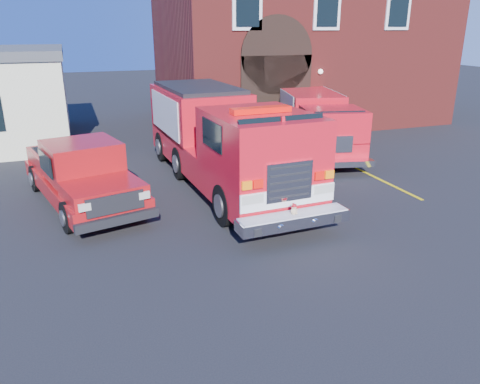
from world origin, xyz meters
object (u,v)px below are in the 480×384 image
object	(u,v)px
fire_engine	(222,138)
secondary_truck	(315,121)
pickup_truck	(81,174)
fire_station	(297,45)

from	to	relation	value
fire_engine	secondary_truck	world-z (taller)	fire_engine
fire_engine	pickup_truck	size ratio (longest dim) A/B	1.59
pickup_truck	secondary_truck	bearing A→B (deg)	19.19
fire_station	fire_engine	world-z (taller)	fire_station
fire_station	secondary_truck	bearing A→B (deg)	-109.78
fire_station	fire_engine	distance (m)	13.62
fire_engine	secondary_truck	size ratio (longest dim) A/B	1.31
fire_engine	pickup_truck	distance (m)	4.75
fire_station	secondary_truck	world-z (taller)	fire_station
fire_engine	secondary_truck	xyz separation A→B (m)	(5.32, 3.11, -0.30)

